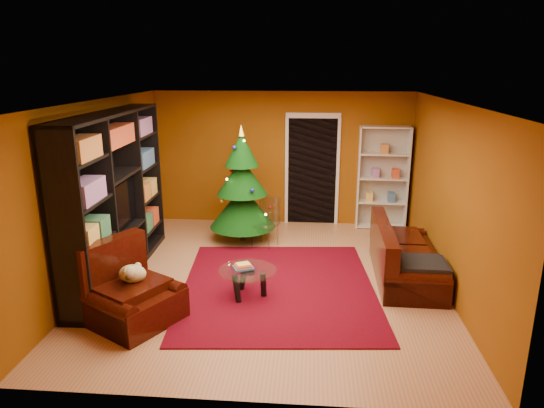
# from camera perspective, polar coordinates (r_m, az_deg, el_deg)

# --- Properties ---
(floor) EXTENTS (5.00, 5.50, 0.05)m
(floor) POSITION_cam_1_polar(r_m,az_deg,el_deg) (7.32, -0.26, -8.98)
(floor) COLOR #B2764D
(floor) RESTS_ON ground
(ceiling) EXTENTS (5.00, 5.50, 0.05)m
(ceiling) POSITION_cam_1_polar(r_m,az_deg,el_deg) (6.65, -0.29, 12.18)
(ceiling) COLOR silver
(ceiling) RESTS_ON wall_back
(wall_back) EXTENTS (5.00, 0.05, 2.60)m
(wall_back) POSITION_cam_1_polar(r_m,az_deg,el_deg) (9.57, 1.16, 5.36)
(wall_back) COLOR #87490B
(wall_back) RESTS_ON ground
(wall_left) EXTENTS (0.05, 5.50, 2.60)m
(wall_left) POSITION_cam_1_polar(r_m,az_deg,el_deg) (7.51, -19.84, 1.42)
(wall_left) COLOR #87490B
(wall_left) RESTS_ON ground
(wall_right) EXTENTS (0.05, 5.50, 2.60)m
(wall_right) POSITION_cam_1_polar(r_m,az_deg,el_deg) (7.12, 20.42, 0.59)
(wall_right) COLOR #87490B
(wall_right) RESTS_ON ground
(doorway) EXTENTS (1.06, 0.60, 2.16)m
(doorway) POSITION_cam_1_polar(r_m,az_deg,el_deg) (9.56, 4.73, 3.77)
(doorway) COLOR black
(doorway) RESTS_ON floor
(rug) EXTENTS (2.95, 3.36, 0.02)m
(rug) POSITION_cam_1_polar(r_m,az_deg,el_deg) (7.05, 0.75, -9.74)
(rug) COLOR #5E0413
(rug) RESTS_ON floor
(media_unit) EXTENTS (0.58, 3.20, 2.44)m
(media_unit) POSITION_cam_1_polar(r_m,az_deg,el_deg) (7.44, -18.01, 0.81)
(media_unit) COLOR black
(media_unit) RESTS_ON floor
(christmas_tree) EXTENTS (1.21, 1.21, 2.10)m
(christmas_tree) POSITION_cam_1_polar(r_m,az_deg,el_deg) (8.60, -3.54, 2.19)
(christmas_tree) COLOR #09390B
(christmas_tree) RESTS_ON floor
(gift_box_green) EXTENTS (0.28, 0.28, 0.24)m
(gift_box_green) POSITION_cam_1_polar(r_m,az_deg,el_deg) (9.35, -2.26, -2.38)
(gift_box_green) COLOR #255D24
(gift_box_green) RESTS_ON floor
(gift_box_red) EXTENTS (0.26, 0.26, 0.23)m
(gift_box_red) POSITION_cam_1_polar(r_m,az_deg,el_deg) (9.60, -5.31, -1.98)
(gift_box_red) COLOR maroon
(gift_box_red) RESTS_ON floor
(white_bookshelf) EXTENTS (0.95, 0.38, 2.03)m
(white_bookshelf) POSITION_cam_1_polar(r_m,az_deg,el_deg) (9.52, 12.88, 2.97)
(white_bookshelf) COLOR white
(white_bookshelf) RESTS_ON floor
(armchair) EXTENTS (1.43, 1.43, 0.82)m
(armchair) POSITION_cam_1_polar(r_m,az_deg,el_deg) (6.26, -16.01, -9.80)
(armchair) COLOR black
(armchair) RESTS_ON rug
(dog) EXTENTS (0.46, 0.50, 0.27)m
(dog) POSITION_cam_1_polar(r_m,az_deg,el_deg) (6.25, -16.08, -7.87)
(dog) COLOR beige
(dog) RESTS_ON armchair
(sofa) EXTENTS (0.92, 1.97, 0.84)m
(sofa) POSITION_cam_1_polar(r_m,az_deg,el_deg) (7.48, 15.58, -5.37)
(sofa) COLOR black
(sofa) RESTS_ON rug
(coffee_table) EXTENTS (1.05, 1.05, 0.50)m
(coffee_table) POSITION_cam_1_polar(r_m,az_deg,el_deg) (6.72, -2.87, -9.23)
(coffee_table) COLOR gray
(coffee_table) RESTS_ON rug
(acrylic_chair) EXTENTS (0.55, 0.57, 0.79)m
(acrylic_chair) POSITION_cam_1_polar(r_m,az_deg,el_deg) (8.45, -0.85, -2.43)
(acrylic_chair) COLOR #66605B
(acrylic_chair) RESTS_ON rug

